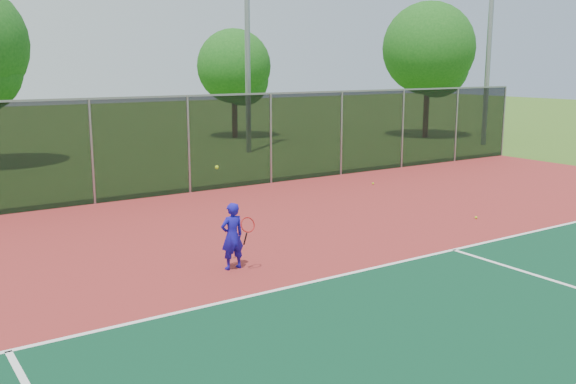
# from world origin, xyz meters

# --- Properties ---
(ground) EXTENTS (120.00, 120.00, 0.00)m
(ground) POSITION_xyz_m (0.00, 0.00, 0.00)
(ground) COLOR #375E1B
(ground) RESTS_ON ground
(court_apron) EXTENTS (30.00, 20.00, 0.02)m
(court_apron) POSITION_xyz_m (0.00, 2.00, 0.01)
(court_apron) COLOR maroon
(court_apron) RESTS_ON ground
(fence_back) EXTENTS (30.00, 0.06, 3.03)m
(fence_back) POSITION_xyz_m (0.00, 12.00, 1.56)
(fence_back) COLOR black
(fence_back) RESTS_ON court_apron
(tennis_player) EXTENTS (0.59, 0.57, 2.06)m
(tennis_player) POSITION_xyz_m (-2.59, 4.52, 0.69)
(tennis_player) COLOR #1811A4
(tennis_player) RESTS_ON court_apron
(practice_ball_1) EXTENTS (0.07, 0.07, 0.07)m
(practice_ball_1) POSITION_xyz_m (4.68, 4.66, 0.06)
(practice_ball_1) COLOR #ADCF18
(practice_ball_1) RESTS_ON court_apron
(practice_ball_4) EXTENTS (0.07, 0.07, 0.07)m
(practice_ball_4) POSITION_xyz_m (5.67, 9.84, 0.06)
(practice_ball_4) COLOR #ADCF18
(practice_ball_4) RESTS_ON court_apron
(tree_back_mid) EXTENTS (3.99, 3.99, 5.87)m
(tree_back_mid) POSITION_xyz_m (8.81, 24.76, 3.68)
(tree_back_mid) COLOR #3D2216
(tree_back_mid) RESTS_ON ground
(tree_back_right) EXTENTS (4.97, 4.97, 7.30)m
(tree_back_right) POSITION_xyz_m (17.65, 19.07, 4.58)
(tree_back_right) COLOR #3D2216
(tree_back_right) RESTS_ON ground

